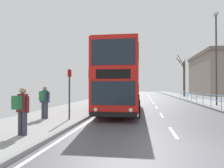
% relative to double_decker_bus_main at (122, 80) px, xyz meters
% --- Properties ---
extents(ground, '(15.80, 140.00, 0.20)m').
position_rel_double_decker_bus_main_xyz_m(ground, '(2.01, -9.72, -2.28)').
color(ground, '#4E4E53').
extents(double_decker_bus_main, '(2.83, 11.57, 4.43)m').
position_rel_double_decker_bus_main_xyz_m(double_decker_bus_main, '(0.00, 0.00, 0.00)').
color(double_decker_bus_main, red).
rests_on(double_decker_bus_main, ground).
extents(pedestrian_railing_far_kerb, '(0.05, 24.00, 1.07)m').
position_rel_double_decker_bus_main_xyz_m(pedestrian_railing_far_kerb, '(7.18, 3.41, -1.46)').
color(pedestrian_railing_far_kerb, '#598CC6').
rests_on(pedestrian_railing_far_kerb, ground).
extents(pedestrian_with_backpack, '(0.54, 0.52, 1.70)m').
position_rel_double_decker_bus_main_xyz_m(pedestrian_with_backpack, '(-3.51, -5.60, -1.19)').
color(pedestrian_with_backpack, '#383842').
rests_on(pedestrian_with_backpack, ground).
extents(pedestrian_companion, '(0.55, 0.57, 1.63)m').
position_rel_double_decker_bus_main_xyz_m(pedestrian_companion, '(-2.53, -9.02, -1.23)').
color(pedestrian_companion, '#383842').
rests_on(pedestrian_companion, ground).
extents(bus_stop_sign_near, '(0.08, 0.44, 2.56)m').
position_rel_double_decker_bus_main_xyz_m(bus_stop_sign_near, '(-2.15, -5.59, -0.60)').
color(bus_stop_sign_near, '#2D2D33').
rests_on(bus_stop_sign_near, ground).
extents(street_lamp_far_side, '(0.28, 0.60, 8.31)m').
position_rel_double_decker_bus_main_xyz_m(street_lamp_far_side, '(8.09, 3.68, 2.60)').
color(street_lamp_far_side, '#38383D').
rests_on(street_lamp_far_side, ground).
extents(bare_tree_far_00, '(1.62, 3.08, 7.36)m').
position_rel_double_decker_bus_main_xyz_m(bare_tree_far_00, '(8.74, 21.03, 1.22)').
color(bare_tree_far_00, '#4C3D2D').
rests_on(bare_tree_far_00, ground).
extents(background_building_00, '(10.28, 17.82, 9.24)m').
position_rel_double_decker_bus_main_xyz_m(background_building_00, '(18.75, 31.78, 2.33)').
color(background_building_00, slate).
rests_on(background_building_00, ground).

